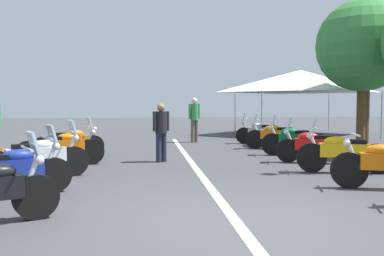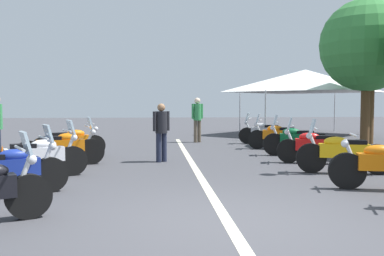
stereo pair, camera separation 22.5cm
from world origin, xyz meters
The scene contains 17 objects.
ground_plane centered at (0.00, 0.00, 0.00)m, with size 80.00×80.00×0.00m, color #424247.
lane_centre_stripe centered at (4.38, 0.00, 0.00)m, with size 16.68×0.16×0.01m, color beige.
motorcycle_left_row_1 centered at (1.81, 3.45, 0.46)m, with size 1.15×1.97×1.20m.
motorcycle_left_row_2 centered at (3.53, 3.41, 0.47)m, with size 1.13×2.03×1.21m.
motorcycle_left_row_3 centered at (5.31, 3.28, 0.47)m, with size 0.90×2.11×1.22m.
motorcycle_left_row_4 centered at (6.80, 3.38, 0.46)m, with size 1.07×1.94×1.00m.
motorcycle_right_row_2 centered at (3.59, -3.21, 0.48)m, with size 0.84×2.05×1.22m.
motorcycle_right_row_3 centered at (5.17, -3.19, 0.46)m, with size 0.86×1.99×1.20m.
motorcycle_right_row_4 centered at (6.77, -3.23, 0.47)m, with size 0.77×2.01×1.22m.
motorcycle_right_row_5 centered at (8.47, -3.23, 0.47)m, with size 0.95×2.12×1.22m.
motorcycle_right_row_6 centered at (10.29, -3.20, 0.46)m, with size 0.99×1.96×1.21m.
traffic_cone_0 centered at (4.49, 4.44, 0.29)m, with size 0.36×0.36×0.61m.
bystander_0 centered at (5.81, 0.79, 0.91)m, with size 0.34×0.45×1.56m.
bystander_3 centered at (11.30, -0.72, 1.05)m, with size 0.32×0.48×1.78m.
roadside_tree_0 centered at (10.05, -7.22, 3.78)m, with size 3.29×3.29×5.44m.
roadside_tree_1 centered at (9.20, -6.61, 3.63)m, with size 3.32×3.32×5.31m.
event_tent centered at (14.70, -6.37, 2.65)m, with size 5.98×5.98×3.20m.
Camera 2 is at (-5.40, 0.95, 1.58)m, focal length 39.41 mm.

